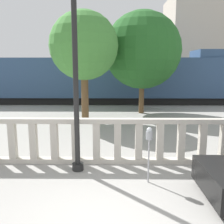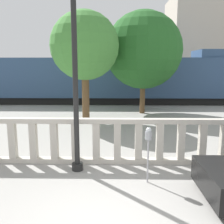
{
  "view_description": "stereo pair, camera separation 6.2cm",
  "coord_description": "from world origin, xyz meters",
  "px_view_note": "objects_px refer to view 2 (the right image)",
  "views": [
    {
      "loc": [
        0.24,
        -3.97,
        2.81
      ],
      "look_at": [
        0.13,
        4.08,
        1.36
      ],
      "focal_mm": 40.0,
      "sensor_mm": 36.0,
      "label": 1
    },
    {
      "loc": [
        0.3,
        -3.97,
        2.81
      ],
      "look_at": [
        0.13,
        4.08,
        1.36
      ],
      "focal_mm": 40.0,
      "sensor_mm": 36.0,
      "label": 2
    }
  ],
  "objects_px": {
    "lamppost": "(75,75)",
    "tree_left": "(85,46)",
    "parking_meter": "(148,139)",
    "tree_right": "(143,50)",
    "train_near": "(76,80)"
  },
  "relations": [
    {
      "from": "parking_meter",
      "to": "tree_right",
      "type": "bearing_deg",
      "value": 85.2
    },
    {
      "from": "lamppost",
      "to": "tree_left",
      "type": "height_order",
      "value": "tree_left"
    },
    {
      "from": "lamppost",
      "to": "tree_left",
      "type": "relative_size",
      "value": 0.9
    },
    {
      "from": "lamppost",
      "to": "parking_meter",
      "type": "bearing_deg",
      "value": -21.02
    },
    {
      "from": "train_near",
      "to": "parking_meter",
      "type": "bearing_deg",
      "value": -73.97
    },
    {
      "from": "lamppost",
      "to": "tree_left",
      "type": "bearing_deg",
      "value": 94.96
    },
    {
      "from": "tree_right",
      "to": "lamppost",
      "type": "bearing_deg",
      "value": -106.7
    },
    {
      "from": "tree_left",
      "to": "tree_right",
      "type": "height_order",
      "value": "tree_right"
    },
    {
      "from": "lamppost",
      "to": "train_near",
      "type": "distance_m",
      "value": 13.44
    },
    {
      "from": "lamppost",
      "to": "train_near",
      "type": "xyz_separation_m",
      "value": [
        -2.16,
        13.24,
        -0.77
      ]
    },
    {
      "from": "lamppost",
      "to": "parking_meter",
      "type": "xyz_separation_m",
      "value": [
        1.85,
        -0.71,
        -1.49
      ]
    },
    {
      "from": "parking_meter",
      "to": "tree_right",
      "type": "distance_m",
      "value": 9.95
    },
    {
      "from": "train_near",
      "to": "tree_left",
      "type": "relative_size",
      "value": 4.45
    },
    {
      "from": "lamppost",
      "to": "tree_left",
      "type": "distance_m",
      "value": 6.59
    },
    {
      "from": "parking_meter",
      "to": "tree_left",
      "type": "height_order",
      "value": "tree_left"
    }
  ]
}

